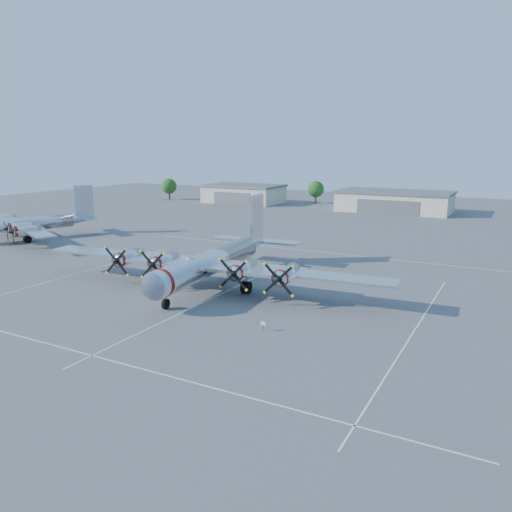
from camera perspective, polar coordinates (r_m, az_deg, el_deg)
The scene contains 9 objects.
ground at distance 59.67m, azimuth -2.81°, elevation -3.79°, with size 260.00×260.00×0.00m, color #505053.
parking_lines at distance 58.24m, azimuth -3.70°, elevation -4.20°, with size 60.00×50.08×0.01m.
hangar_west at distance 151.41m, azimuth -1.41°, elevation 7.15°, with size 22.60×14.60×5.40m.
hangar_center at distance 135.01m, azimuth 15.52°, elevation 6.06°, with size 28.60×14.60×5.40m.
tree_far_west at distance 161.93m, azimuth -9.90°, elevation 7.85°, with size 4.80×4.80×6.64m.
tree_west at distance 149.89m, azimuth 6.85°, elevation 7.59°, with size 4.80×4.80×6.64m.
main_bomber_b29 at distance 61.84m, azimuth -4.79°, elevation -3.23°, with size 44.82×30.66×9.91m, color silver, non-canonical shape.
bomber_west at distance 100.80m, azimuth -24.37°, elevation 1.81°, with size 35.23×24.95×9.31m, color silver, non-canonical shape.
info_placard at distance 46.25m, azimuth 0.81°, elevation -7.83°, with size 0.48×0.05×0.91m.
Camera 1 is at (29.69, -49.00, 16.66)m, focal length 35.00 mm.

